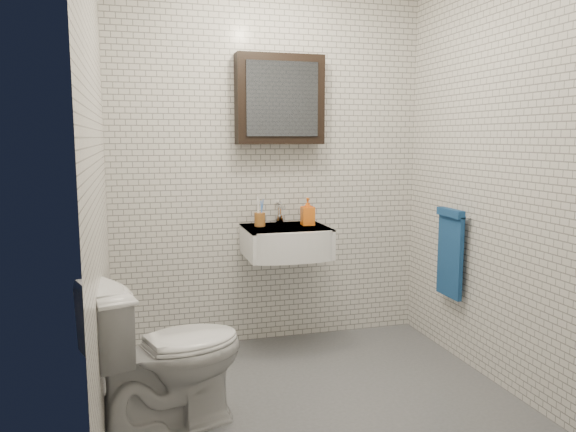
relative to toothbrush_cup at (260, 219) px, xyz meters
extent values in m
cube|color=#4D5054|center=(0.11, -0.85, -0.90)|extent=(2.20, 2.00, 0.01)
cube|color=silver|center=(0.11, 0.15, 0.35)|extent=(2.20, 0.02, 2.50)
cube|color=silver|center=(0.11, -1.85, 0.35)|extent=(2.20, 0.02, 2.50)
cube|color=silver|center=(-0.99, -0.85, 0.35)|extent=(0.02, 2.00, 2.50)
cube|color=silver|center=(1.21, -0.85, 0.35)|extent=(0.02, 2.00, 2.50)
cube|color=white|center=(0.16, -0.07, -0.15)|extent=(0.55, 0.45, 0.20)
cylinder|color=silver|center=(0.16, -0.05, -0.06)|extent=(0.31, 0.31, 0.02)
cylinder|color=silver|center=(0.16, -0.05, -0.05)|extent=(0.04, 0.04, 0.01)
cube|color=white|center=(0.16, -0.07, -0.06)|extent=(0.55, 0.45, 0.01)
cylinder|color=silver|center=(0.16, 0.09, -0.02)|extent=(0.06, 0.06, 0.06)
cylinder|color=silver|center=(0.16, 0.09, 0.04)|extent=(0.03, 0.03, 0.08)
cylinder|color=silver|center=(0.16, 0.03, 0.07)|extent=(0.02, 0.12, 0.02)
cube|color=silver|center=(0.16, 0.12, 0.09)|extent=(0.02, 0.09, 0.01)
cube|color=black|center=(0.16, 0.08, 0.80)|extent=(0.60, 0.14, 0.60)
cube|color=#3F444C|center=(0.16, 0.00, 0.80)|extent=(0.49, 0.01, 0.49)
cylinder|color=silver|center=(1.17, -0.50, 0.05)|extent=(0.02, 0.30, 0.02)
cylinder|color=silver|center=(1.19, -0.37, 0.05)|extent=(0.04, 0.02, 0.02)
cylinder|color=silver|center=(1.19, -0.63, 0.05)|extent=(0.04, 0.02, 0.02)
cube|color=navy|center=(1.16, -0.50, -0.22)|extent=(0.03, 0.26, 0.54)
cube|color=navy|center=(1.15, -0.50, 0.06)|extent=(0.05, 0.26, 0.05)
cylinder|color=#9D5F27|center=(0.00, 0.00, 0.00)|extent=(0.09, 0.09, 0.09)
cylinder|color=white|center=(-0.01, -0.01, 0.05)|extent=(0.02, 0.03, 0.17)
cylinder|color=#457BDE|center=(0.01, -0.01, 0.05)|extent=(0.01, 0.02, 0.16)
cylinder|color=white|center=(0.00, 0.01, 0.06)|extent=(0.02, 0.03, 0.18)
cylinder|color=#457BDE|center=(0.02, 0.01, 0.05)|extent=(0.02, 0.04, 0.16)
imported|color=orange|center=(0.33, -0.04, 0.04)|extent=(0.09, 0.09, 0.19)
imported|color=silver|center=(-0.69, -0.96, -0.51)|extent=(0.86, 0.65, 0.78)
camera|label=1|loc=(-0.83, -3.66, 0.54)|focal=35.00mm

